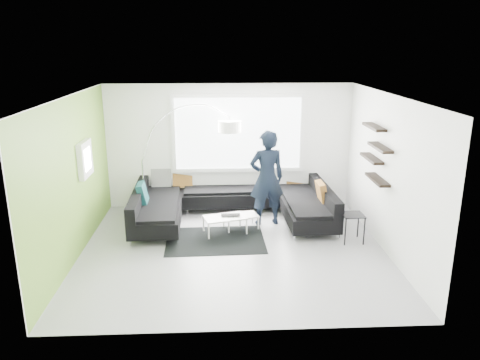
# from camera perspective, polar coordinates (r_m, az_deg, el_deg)

# --- Properties ---
(ground) EXTENTS (5.50, 5.50, 0.00)m
(ground) POSITION_cam_1_polar(r_m,az_deg,el_deg) (8.65, -0.82, -8.54)
(ground) COLOR gray
(ground) RESTS_ON ground
(room_shell) EXTENTS (5.54, 5.04, 2.82)m
(room_shell) POSITION_cam_1_polar(r_m,az_deg,el_deg) (8.26, -0.66, 3.54)
(room_shell) COLOR white
(room_shell) RESTS_ON ground
(sectional_sofa) EXTENTS (4.15, 2.64, 0.88)m
(sectional_sofa) POSITION_cam_1_polar(r_m,az_deg,el_deg) (9.89, -0.97, -2.85)
(sectional_sofa) COLOR black
(sectional_sofa) RESTS_ON ground
(rug) EXTENTS (1.90, 1.41, 0.01)m
(rug) POSITION_cam_1_polar(r_m,az_deg,el_deg) (9.05, -3.02, -7.34)
(rug) COLOR black
(rug) RESTS_ON ground
(coffee_table) EXTENTS (1.17, 0.86, 0.34)m
(coffee_table) POSITION_cam_1_polar(r_m,az_deg,el_deg) (9.44, -0.85, -5.22)
(coffee_table) COLOR white
(coffee_table) RESTS_ON ground
(arc_lamp) EXTENTS (2.31, 1.04, 2.39)m
(arc_lamp) POSITION_cam_1_polar(r_m,az_deg,el_deg) (10.34, -11.84, 2.31)
(arc_lamp) COLOR silver
(arc_lamp) RESTS_ON ground
(side_table) EXTENTS (0.41, 0.41, 0.55)m
(side_table) POSITION_cam_1_polar(r_m,az_deg,el_deg) (9.16, 13.48, -5.68)
(side_table) COLOR black
(side_table) RESTS_ON ground
(person) EXTENTS (0.87, 0.70, 1.98)m
(person) POSITION_cam_1_polar(r_m,az_deg,el_deg) (9.56, 3.28, 0.23)
(person) COLOR black
(person) RESTS_ON ground
(laptop) EXTENTS (0.38, 0.25, 0.03)m
(laptop) POSITION_cam_1_polar(r_m,az_deg,el_deg) (9.25, -1.14, -4.43)
(laptop) COLOR black
(laptop) RESTS_ON coffee_table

